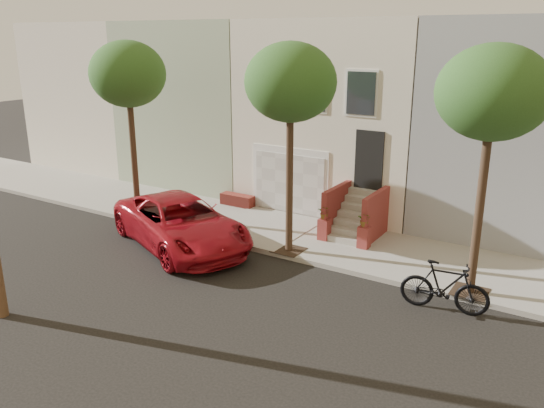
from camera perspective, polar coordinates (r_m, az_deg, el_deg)
The scene contains 9 objects.
ground at distance 14.95m, azimuth -9.31°, elevation -9.26°, with size 90.00×90.00×0.00m, color black.
sidewalk at distance 18.91m, azimuth 1.35°, elevation -3.02°, with size 40.00×3.70×0.15m, color gray.
house_row at distance 23.16m, azimuth 8.92°, elevation 9.64°, with size 33.10×11.70×7.00m.
tree_left at distance 20.10m, azimuth -14.75°, elevation 12.80°, with size 2.70×2.57×6.30m.
tree_mid at distance 16.04m, azimuth 1.92°, elevation 12.36°, with size 2.70×2.57×6.30m.
tree_right at distance 14.13m, azimuth 21.95°, elevation 10.51°, with size 2.70×2.57×6.30m.
utility_pole at distance 6.96m, azimuth 22.94°, elevation 4.08°, with size 23.60×1.22×10.00m.
pickup_truck at distance 17.91m, azimuth -9.45°, elevation -1.94°, with size 2.68×5.81×1.61m, color maroon.
motorcycle at distance 14.34m, azimuth 17.49°, elevation -8.20°, with size 0.61×2.16×1.30m, color black.
Camera 1 is at (9.02, -9.93, 6.60)m, focal length 36.27 mm.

